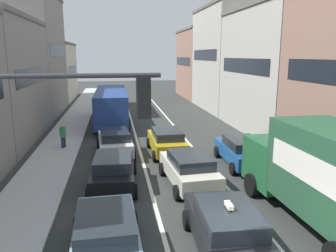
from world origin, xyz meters
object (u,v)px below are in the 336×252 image
traffic_light_pole (50,156)px  sedan_left_lane_front (106,235)px  sedan_right_lane_behind_truck (242,151)px  bus_mid_queue_primary (111,104)px  sedan_left_lane_third (115,142)px  pedestrian_mid_sidewalk (63,135)px  sedan_centre_lane_second (189,168)px  taxi_centre_lane_front (226,228)px  removalist_box_truck (327,174)px  wagon_left_lane_second (114,170)px  hatchback_centre_lane_third (167,141)px

traffic_light_pole → sedan_left_lane_front: traffic_light_pole is taller
traffic_light_pole → sedan_right_lane_behind_truck: size_ratio=1.26×
traffic_light_pole → bus_mid_queue_primary: traffic_light_pole is taller
sedan_left_lane_third → bus_mid_queue_primary: bus_mid_queue_primary is taller
pedestrian_mid_sidewalk → sedan_left_lane_third: bearing=6.2°
sedan_centre_lane_second → taxi_centre_lane_front: bearing=175.3°
sedan_left_lane_front → removalist_box_truck: bearing=-86.7°
sedan_left_lane_third → sedan_left_lane_front: bearing=174.6°
wagon_left_lane_second → pedestrian_mid_sidewalk: pedestrian_mid_sidewalk is taller
removalist_box_truck → sedan_left_lane_third: size_ratio=1.76×
removalist_box_truck → traffic_light_pole: bearing=106.6°
traffic_light_pole → wagon_left_lane_second: 8.20m
taxi_centre_lane_front → pedestrian_mid_sidewalk: same height
traffic_light_pole → sedan_left_lane_front: (0.95, 2.05, -3.02)m
sedan_left_lane_front → wagon_left_lane_second: (0.22, 5.49, 0.00)m
taxi_centre_lane_front → pedestrian_mid_sidewalk: 13.76m
taxi_centre_lane_front → sedan_right_lane_behind_truck: taxi_centre_lane_front is taller
wagon_left_lane_second → hatchback_centre_lane_third: size_ratio=1.01×
taxi_centre_lane_front → sedan_right_lane_behind_truck: 8.39m
traffic_light_pole → wagon_left_lane_second: (1.17, 7.54, -3.02)m
sedan_centre_lane_second → wagon_left_lane_second: (-3.36, 0.38, 0.00)m
traffic_light_pole → pedestrian_mid_sidewalk: 14.45m
taxi_centre_lane_front → pedestrian_mid_sidewalk: bearing=30.4°
sedan_centre_lane_second → bus_mid_queue_primary: size_ratio=0.42×
removalist_box_truck → pedestrian_mid_sidewalk: bearing=40.0°
sedan_centre_lane_second → bus_mid_queue_primary: (-3.50, 14.44, 0.96)m
sedan_centre_lane_second → hatchback_centre_lane_third: same height
traffic_light_pole → hatchback_centre_lane_third: (4.31, 12.17, -3.02)m
pedestrian_mid_sidewalk → wagon_left_lane_second: bearing=-32.7°
removalist_box_truck → hatchback_centre_lane_third: (-3.85, 9.49, -1.18)m
traffic_light_pole → hatchback_centre_lane_third: traffic_light_pole is taller
hatchback_centre_lane_third → bus_mid_queue_primary: (-3.27, 9.43, 0.96)m
sedan_left_lane_third → pedestrian_mid_sidewalk: bearing=60.5°
sedan_centre_lane_second → removalist_box_truck: bearing=-144.9°
sedan_left_lane_front → hatchback_centre_lane_third: same height
wagon_left_lane_second → sedan_right_lane_behind_truck: 7.03m
sedan_right_lane_behind_truck → hatchback_centre_lane_third: bearing=55.3°
pedestrian_mid_sidewalk → bus_mid_queue_primary: bearing=100.6°
taxi_centre_lane_front → sedan_left_lane_front: 3.51m
hatchback_centre_lane_third → sedan_left_lane_third: bearing=83.1°
sedan_right_lane_behind_truck → bus_mid_queue_primary: size_ratio=0.42×
sedan_left_lane_front → bus_mid_queue_primary: size_ratio=0.41×
taxi_centre_lane_front → sedan_centre_lane_second: 5.32m
removalist_box_truck → wagon_left_lane_second: bearing=53.6°
wagon_left_lane_second → hatchback_centre_lane_third: 5.60m
traffic_light_pole → taxi_centre_lane_front: traffic_light_pole is taller
sedan_left_lane_third → sedan_right_lane_behind_truck: (6.68, -3.03, 0.00)m
removalist_box_truck → wagon_left_lane_second: 8.59m
removalist_box_truck → sedan_right_lane_behind_truck: 6.90m
taxi_centre_lane_front → wagon_left_lane_second: (-3.28, 5.70, -0.00)m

